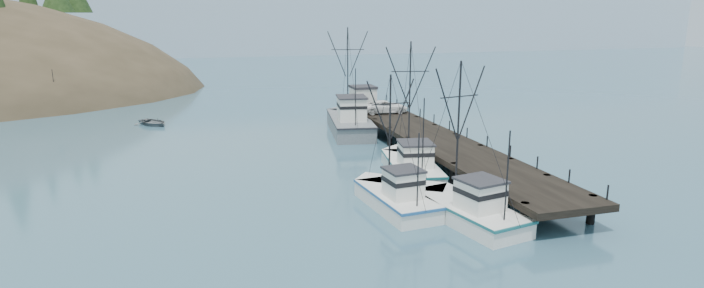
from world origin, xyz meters
name	(u,v)px	position (x,y,z in m)	size (l,w,h in m)	color
ground	(338,228)	(0.00, 0.00, 0.00)	(400.00, 400.00, 0.00)	#30566C
pier	(432,139)	(14.00, 16.00, 1.69)	(6.00, 44.00, 2.00)	black
distant_ridge	(243,53)	(10.00, 170.00, 0.00)	(360.00, 40.00, 26.00)	#9EB2C6
distant_ridge_far	(98,53)	(-40.00, 185.00, 0.00)	(180.00, 25.00, 18.00)	silver
moored_sailboats	(13,109)	(-33.71, 56.25, 0.33)	(17.83, 19.33, 6.35)	silver
trawler_near	(464,208)	(8.76, -0.87, 0.82)	(5.40, 11.02, 11.14)	silver
trawler_mid	(394,197)	(5.00, 2.74, 0.82)	(4.09, 9.91, 9.98)	silver
trawler_far	(411,165)	(9.41, 10.28, 0.82)	(5.38, 11.73, 11.86)	silver
work_vessel	(349,122)	(9.22, 29.03, 1.23)	(6.37, 15.06, 12.61)	slate
pier_shed	(363,96)	(12.50, 34.00, 3.42)	(3.00, 3.20, 2.80)	silver
pickup_truck	(385,107)	(13.84, 29.35, 2.77)	(2.55, 5.53, 1.54)	white
motorboat	(153,125)	(-13.63, 40.02, 0.00)	(3.50, 4.90, 1.02)	#54595D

